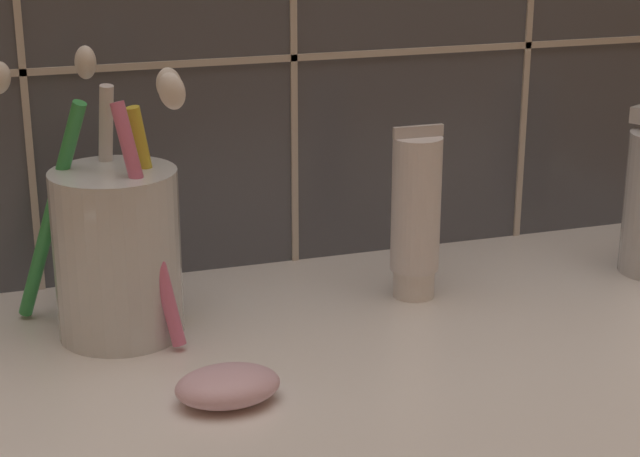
% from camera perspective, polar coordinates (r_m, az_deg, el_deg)
% --- Properties ---
extents(sink_counter, '(0.77, 0.38, 0.02)m').
position_cam_1_polar(sink_counter, '(0.67, 1.79, -7.96)').
color(sink_counter, white).
rests_on(sink_counter, ground).
extents(toothbrush_cup, '(0.13, 0.11, 0.18)m').
position_cam_1_polar(toothbrush_cup, '(0.70, -10.77, -0.98)').
color(toothbrush_cup, silver).
rests_on(toothbrush_cup, sink_counter).
extents(toothpaste_tube, '(0.04, 0.03, 0.12)m').
position_cam_1_polar(toothpaste_tube, '(0.75, 5.13, 0.76)').
color(toothpaste_tube, white).
rests_on(toothpaste_tube, sink_counter).
extents(soap_bar, '(0.06, 0.04, 0.02)m').
position_cam_1_polar(soap_bar, '(0.61, -4.94, -8.36)').
color(soap_bar, '#DBB2C6').
rests_on(soap_bar, sink_counter).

